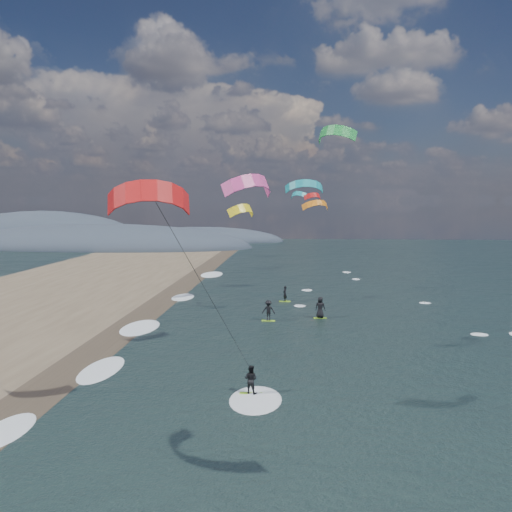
{
  "coord_description": "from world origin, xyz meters",
  "views": [
    {
      "loc": [
        1.02,
        -16.63,
        9.79
      ],
      "look_at": [
        -1.0,
        12.0,
        7.0
      ],
      "focal_mm": 40.0,
      "sensor_mm": 36.0,
      "label": 1
    }
  ],
  "objects": [
    {
      "name": "wet_sand_strip",
      "position": [
        -12.0,
        10.0,
        0.0
      ],
      "size": [
        3.0,
        240.0,
        0.0
      ],
      "primitive_type": "cube",
      "color": "#382D23",
      "rests_on": "ground"
    },
    {
      "name": "coastal_hills",
      "position": [
        -44.84,
        107.86,
        0.0
      ],
      "size": [
        80.0,
        41.0,
        15.0
      ],
      "color": "#3D4756",
      "rests_on": "ground"
    },
    {
      "name": "kitesurfer_near_b",
      "position": [
        -3.46,
        7.25,
        6.79
      ],
      "size": [
        6.83,
        8.45,
        11.45
      ],
      "color": "#91D325",
      "rests_on": "ground"
    },
    {
      "name": "far_kitesurfers",
      "position": [
        0.56,
        30.87,
        0.87
      ],
      "size": [
        5.37,
        9.8,
        1.81
      ],
      "color": "#91D325",
      "rests_on": "ground"
    },
    {
      "name": "bg_kite_field",
      "position": [
        1.01,
        49.53,
        11.31
      ],
      "size": [
        12.83,
        66.55,
        7.25
      ],
      "color": "#D83F8C",
      "rests_on": "ground"
    },
    {
      "name": "shoreline_surf",
      "position": [
        -10.8,
        14.75,
        0.0
      ],
      "size": [
        2.4,
        79.4,
        0.11
      ],
      "color": "white",
      "rests_on": "ground"
    }
  ]
}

